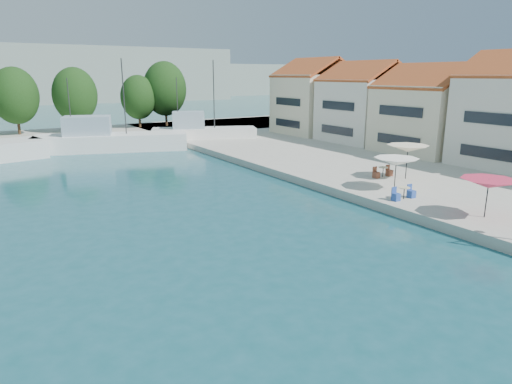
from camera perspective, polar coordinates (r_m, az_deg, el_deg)
quay_right at (r=45.79m, az=21.90°, el=3.59°), size 32.00×92.00×0.60m
quay_far at (r=64.39m, az=-25.86°, el=6.06°), size 90.00×16.00×0.60m
hill_east at (r=184.80m, az=-14.98°, el=13.36°), size 140.00×40.00×12.00m
building_04 at (r=48.62m, az=21.01°, el=9.87°), size 9.00×8.80×9.20m
building_05 at (r=54.55m, az=13.44°, el=11.08°), size 8.40×8.80×9.70m
building_06 at (r=61.23m, az=7.39°, el=11.90°), size 9.00×8.80×10.20m
trawler_03 at (r=52.84m, az=-18.03°, el=6.10°), size 16.52×8.95×10.20m
trawler_04 at (r=56.65m, az=-6.79°, el=7.23°), size 12.80×7.93×10.20m
tree_05 at (r=66.46m, az=-27.91°, el=10.59°), size 5.75×5.75×8.51m
tree_06 at (r=66.12m, az=-21.70°, el=11.22°), size 5.74×5.74×8.50m
tree_07 at (r=69.40m, az=-14.50°, el=11.39°), size 5.06×5.06×7.49m
tree_08 at (r=70.76m, az=-11.32°, el=12.54°), size 6.39×6.39×9.45m
umbrella_pink at (r=27.37m, az=27.07°, el=0.94°), size 2.95×2.95×2.13m
umbrella_white at (r=31.91m, az=17.13°, el=3.66°), size 2.99×2.99×2.15m
umbrella_cream at (r=35.38m, az=18.46°, el=5.19°), size 3.04×3.04×2.53m
cafe_table_02 at (r=29.81m, az=18.00°, el=-0.32°), size 1.82×0.70×0.76m
cafe_table_03 at (r=35.84m, az=15.58°, el=2.28°), size 1.82×0.70×0.76m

